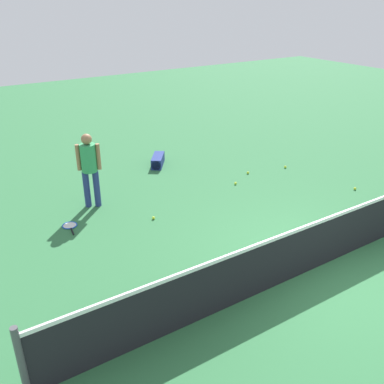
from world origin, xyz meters
The scene contains 10 objects.
ground_plane centered at (0.00, 0.00, 0.00)m, with size 40.00×40.00×0.00m, color #2D6B3D.
court_net centered at (0.00, 0.00, 0.50)m, with size 10.09×0.09×1.07m.
player_near_side centered at (2.50, -4.42, 1.01)m, with size 0.51×0.45×1.70m.
tennis_racket_near_player centered at (3.26, -3.78, 0.01)m, with size 0.35×0.60×0.03m.
tennis_ball_near_player centered at (-3.23, -1.77, 0.03)m, with size 0.07×0.07×0.07m, color #C6E033.
tennis_ball_by_net centered at (-2.81, -3.75, 0.03)m, with size 0.07×0.07×0.07m, color #C6E033.
tennis_ball_midcourt centered at (-0.96, -3.61, 0.03)m, with size 0.07×0.07×0.07m, color #C6E033.
tennis_ball_baseline centered at (1.65, -3.11, 0.03)m, with size 0.07×0.07×0.07m, color #C6E033.
tennis_ball_stray_left centered at (-1.67, -3.99, 0.03)m, with size 0.07×0.07×0.07m, color #C6E033.
equipment_bag centered at (0.07, -5.83, 0.14)m, with size 0.70×0.81×0.28m.
Camera 1 is at (5.30, 4.10, 4.41)m, focal length 39.99 mm.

